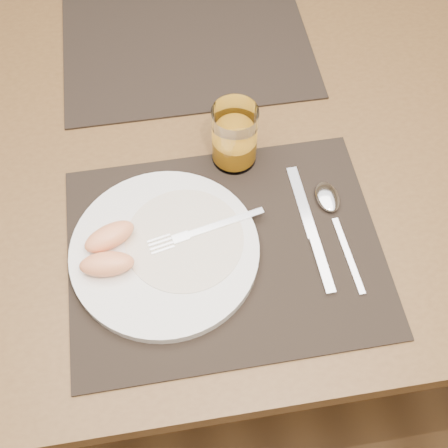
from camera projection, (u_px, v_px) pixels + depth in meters
ground at (212, 309)px, 1.57m from camera, size 5.00×5.00×0.00m
table at (205, 165)px, 1.00m from camera, size 1.40×0.90×0.75m
placemat_near at (225, 250)px, 0.81m from camera, size 0.45×0.35×0.00m
placemat_far at (186, 43)px, 1.04m from camera, size 0.45×0.35×0.00m
plate at (165, 251)px, 0.80m from camera, size 0.27×0.27×0.02m
plate_dressing at (184, 239)px, 0.80m from camera, size 0.17×0.17×0.00m
fork at (197, 232)px, 0.80m from camera, size 0.17×0.05×0.00m
knife at (313, 238)px, 0.82m from camera, size 0.02×0.22×0.01m
spoon at (330, 205)px, 0.84m from camera, size 0.04×0.19×0.01m
juice_glass at (234, 138)px, 0.86m from camera, size 0.07×0.07×0.11m
grapefruit_wedges at (108, 250)px, 0.77m from camera, size 0.09×0.09×0.03m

